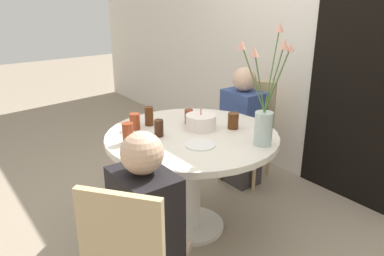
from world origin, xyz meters
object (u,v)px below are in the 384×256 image
Objects in this scene: person_woman at (146,238)px; drink_glass_5 at (189,116)px; chair_near_front at (249,125)px; drink_glass_3 at (128,133)px; drink_glass_4 at (135,121)px; drink_glass_1 at (159,128)px; drink_glass_2 at (149,116)px; flower_vase at (265,110)px; drink_glass_0 at (233,121)px; birthday_cake at (201,122)px; person_boy at (242,131)px; side_plate at (200,145)px.

drink_glass_5 is at bearing 132.13° from person_woman.
drink_glass_3 is at bearing -100.87° from chair_near_front.
drink_glass_1 is at bearing 15.78° from drink_glass_4.
drink_glass_2 is 1.03m from person_woman.
person_woman reaches higher than drink_glass_5.
flower_vase is 6.48× the size of drink_glass_1.
drink_glass_2 is 1.22× the size of drink_glass_4.
drink_glass_2 is 0.35m from drink_glass_3.
chair_near_front reaches higher than drink_glass_0.
flower_vase is 0.69m from drink_glass_1.
flower_vase reaches higher than chair_near_front.
person_boy reaches higher than birthday_cake.
chair_near_front is 1.18m from side_plate.
drink_glass_1 is 0.23m from drink_glass_2.
drink_glass_5 is at bearing 98.10° from drink_glass_3.
drink_glass_2 is at bearing -90.58° from person_boy.
birthday_cake is 0.22m from drink_glass_0.
flower_vase is 1.01m from person_boy.
side_plate is at bearing 19.53° from drink_glass_4.
birthday_cake is 0.46m from drink_glass_4.
person_boy reaches higher than drink_glass_4.
person_woman reaches higher than chair_near_front.
chair_near_front is 0.84m from drink_glass_0.
drink_glass_2 is at bearing -152.35° from flower_vase.
drink_glass_1 is (-0.18, -0.49, 0.00)m from drink_glass_0.
birthday_cake is 1.10× the size of side_plate.
flower_vase reaches higher than drink_glass_3.
chair_near_front is at bearing 111.77° from person_boy.
drink_glass_0 is at bearing 69.85° from drink_glass_1.
drink_glass_3 is at bearing -81.90° from drink_glass_5.
drink_glass_1 is (0.28, -1.13, 0.30)m from chair_near_front.
person_woman reaches higher than drink_glass_2.
flower_vase is at bearing 34.97° from drink_glass_4.
drink_glass_3 is at bearing -132.51° from side_plate.
drink_glass_1 is at bearing -157.80° from side_plate.
birthday_cake is 1.87× the size of drink_glass_1.
drink_glass_5 is (-0.27, -0.18, -0.00)m from drink_glass_0.
drink_glass_4 is at bearing -145.03° from flower_vase.
chair_near_front is at bearing 102.70° from drink_glass_5.
drink_glass_5 is (-0.38, 0.19, 0.05)m from side_plate.
birthday_cake is at bearing -124.01° from drink_glass_0.
birthday_cake is 0.50m from flower_vase.
person_boy is at bearing 119.74° from person_woman.
drink_glass_5 is at bearing 61.97° from drink_glass_2.
chair_near_front is at bearing 119.04° from person_woman.
drink_glass_4 is at bearing -108.81° from chair_near_front.
drink_glass_0 reaches higher than side_plate.
chair_near_front is 4.66× the size of side_plate.
drink_glass_3 is 0.12× the size of person_boy.
drink_glass_3 is (-0.02, -0.22, 0.01)m from drink_glass_1.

